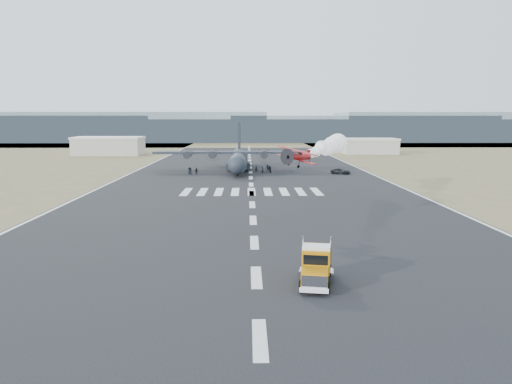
{
  "coord_description": "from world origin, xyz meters",
  "views": [
    {
      "loc": [
        -0.72,
        -40.72,
        13.3
      ],
      "look_at": [
        0.35,
        22.43,
        4.0
      ],
      "focal_mm": 35.0,
      "sensor_mm": 36.0,
      "label": 1
    }
  ],
  "objects_px": {
    "aerobatic_biplane": "(298,156)",
    "crew_b": "(190,171)",
    "crew_e": "(189,171)",
    "crew_d": "(269,169)",
    "crew_a": "(263,170)",
    "support_vehicle": "(341,171)",
    "crew_f": "(196,171)",
    "crew_c": "(268,168)",
    "hangar_left": "(109,146)",
    "hangar_right": "(369,146)",
    "transport_aircraft": "(239,158)",
    "crew_h": "(270,170)",
    "crew_g": "(256,169)",
    "semi_truck": "(316,265)"
  },
  "relations": [
    {
      "from": "hangar_right",
      "to": "crew_f",
      "type": "bearing_deg",
      "value": -129.89
    },
    {
      "from": "aerobatic_biplane",
      "to": "crew_d",
      "type": "bearing_deg",
      "value": 110.54
    },
    {
      "from": "hangar_right",
      "to": "crew_h",
      "type": "bearing_deg",
      "value": -121.09
    },
    {
      "from": "hangar_left",
      "to": "crew_b",
      "type": "xyz_separation_m",
      "value": [
        37.64,
        -67.41,
        -2.51
      ]
    },
    {
      "from": "semi_truck",
      "to": "crew_a",
      "type": "relative_size",
      "value": 4.4
    },
    {
      "from": "semi_truck",
      "to": "crew_e",
      "type": "bearing_deg",
      "value": 113.9
    },
    {
      "from": "crew_h",
      "to": "crew_e",
      "type": "bearing_deg",
      "value": -67.78
    },
    {
      "from": "hangar_left",
      "to": "hangar_right",
      "type": "height_order",
      "value": "hangar_left"
    },
    {
      "from": "crew_h",
      "to": "crew_c",
      "type": "bearing_deg",
      "value": -153.42
    },
    {
      "from": "aerobatic_biplane",
      "to": "transport_aircraft",
      "type": "height_order",
      "value": "transport_aircraft"
    },
    {
      "from": "aerobatic_biplane",
      "to": "crew_f",
      "type": "bearing_deg",
      "value": 127.79
    },
    {
      "from": "crew_c",
      "to": "crew_e",
      "type": "relative_size",
      "value": 1.1
    },
    {
      "from": "crew_e",
      "to": "crew_d",
      "type": "bearing_deg",
      "value": -106.97
    },
    {
      "from": "crew_d",
      "to": "crew_e",
      "type": "xyz_separation_m",
      "value": [
        -19.67,
        -3.02,
        -0.0
      ]
    },
    {
      "from": "crew_a",
      "to": "crew_b",
      "type": "height_order",
      "value": "crew_b"
    },
    {
      "from": "crew_h",
      "to": "support_vehicle",
      "type": "bearing_deg",
      "value": 100.85
    },
    {
      "from": "hangar_right",
      "to": "transport_aircraft",
      "type": "height_order",
      "value": "transport_aircraft"
    },
    {
      "from": "hangar_right",
      "to": "support_vehicle",
      "type": "xyz_separation_m",
      "value": [
        -24.04,
        -70.45,
        -2.34
      ]
    },
    {
      "from": "crew_d",
      "to": "crew_h",
      "type": "distance_m",
      "value": 1.54
    },
    {
      "from": "crew_d",
      "to": "crew_g",
      "type": "relative_size",
      "value": 0.95
    },
    {
      "from": "support_vehicle",
      "to": "hangar_right",
      "type": "bearing_deg",
      "value": 10.83
    },
    {
      "from": "crew_a",
      "to": "crew_g",
      "type": "distance_m",
      "value": 2.3
    },
    {
      "from": "crew_h",
      "to": "crew_d",
      "type": "bearing_deg",
      "value": -157.48
    },
    {
      "from": "support_vehicle",
      "to": "crew_e",
      "type": "xyz_separation_m",
      "value": [
        -36.95,
        0.65,
        0.15
      ]
    },
    {
      "from": "transport_aircraft",
      "to": "crew_b",
      "type": "relative_size",
      "value": 23.88
    },
    {
      "from": "crew_c",
      "to": "crew_h",
      "type": "xyz_separation_m",
      "value": [
        0.47,
        -3.11,
        -0.04
      ]
    },
    {
      "from": "transport_aircraft",
      "to": "crew_d",
      "type": "relative_size",
      "value": 26.29
    },
    {
      "from": "crew_e",
      "to": "hangar_left",
      "type": "bearing_deg",
      "value": 4.04
    },
    {
      "from": "crew_a",
      "to": "crew_e",
      "type": "relative_size",
      "value": 1.01
    },
    {
      "from": "crew_a",
      "to": "hangar_left",
      "type": "bearing_deg",
      "value": 29.79
    },
    {
      "from": "crew_g",
      "to": "aerobatic_biplane",
      "type": "bearing_deg",
      "value": -83.42
    },
    {
      "from": "hangar_right",
      "to": "crew_b",
      "type": "xyz_separation_m",
      "value": [
        -60.36,
        -72.41,
        -2.11
      ]
    },
    {
      "from": "crew_b",
      "to": "crew_f",
      "type": "relative_size",
      "value": 1.13
    },
    {
      "from": "semi_truck",
      "to": "crew_e",
      "type": "distance_m",
      "value": 84.2
    },
    {
      "from": "crew_f",
      "to": "crew_h",
      "type": "height_order",
      "value": "crew_h"
    },
    {
      "from": "crew_a",
      "to": "crew_f",
      "type": "relative_size",
      "value": 1.03
    },
    {
      "from": "crew_a",
      "to": "crew_h",
      "type": "xyz_separation_m",
      "value": [
        1.79,
        0.67,
        0.04
      ]
    },
    {
      "from": "aerobatic_biplane",
      "to": "crew_c",
      "type": "relative_size",
      "value": 3.14
    },
    {
      "from": "transport_aircraft",
      "to": "crew_d",
      "type": "height_order",
      "value": "transport_aircraft"
    },
    {
      "from": "aerobatic_biplane",
      "to": "crew_g",
      "type": "bearing_deg",
      "value": 113.57
    },
    {
      "from": "aerobatic_biplane",
      "to": "crew_b",
      "type": "distance_m",
      "value": 59.45
    },
    {
      "from": "hangar_right",
      "to": "crew_b",
      "type": "relative_size",
      "value": 11.39
    },
    {
      "from": "support_vehicle",
      "to": "crew_h",
      "type": "xyz_separation_m",
      "value": [
        -17.15,
        2.13,
        0.19
      ]
    },
    {
      "from": "crew_g",
      "to": "crew_h",
      "type": "height_order",
      "value": "crew_h"
    },
    {
      "from": "crew_e",
      "to": "transport_aircraft",
      "type": "bearing_deg",
      "value": -81.41
    },
    {
      "from": "semi_truck",
      "to": "crew_h",
      "type": "xyz_separation_m",
      "value": [
        -0.02,
        83.31,
        -0.71
      ]
    },
    {
      "from": "crew_a",
      "to": "crew_f",
      "type": "height_order",
      "value": "crew_a"
    },
    {
      "from": "support_vehicle",
      "to": "crew_f",
      "type": "height_order",
      "value": "crew_f"
    },
    {
      "from": "hangar_left",
      "to": "crew_a",
      "type": "height_order",
      "value": "hangar_left"
    },
    {
      "from": "crew_d",
      "to": "crew_e",
      "type": "bearing_deg",
      "value": 130.34
    }
  ]
}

